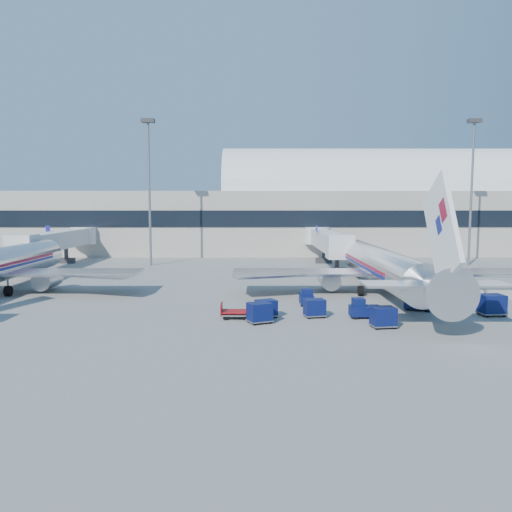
{
  "coord_description": "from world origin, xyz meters",
  "views": [
    {
      "loc": [
        -3.71,
        -47.86,
        9.48
      ],
      "look_at": [
        -3.55,
        6.0,
        3.96
      ],
      "focal_mm": 35.0,
      "sensor_mm": 36.0,
      "label": 1
    }
  ],
  "objects_px": {
    "mast_east": "(472,170)",
    "cart_open_red": "(236,313)",
    "mast_west": "(149,170)",
    "barrier_near": "(468,294)",
    "tug_right": "(417,303)",
    "cart_solo_near": "(383,317)",
    "jetbridge_near": "(326,240)",
    "tug_lead": "(364,309)",
    "cart_train_b": "(266,308)",
    "airliner_main": "(384,267)",
    "jetbridge_mid": "(60,240)",
    "cart_train_a": "(315,308)",
    "tug_left": "(306,297)",
    "cart_train_c": "(260,312)",
    "cart_solo_far": "(492,304)",
    "barrier_mid": "(501,294)"
  },
  "relations": [
    {
      "from": "airliner_main",
      "to": "mast_west",
      "type": "xyz_separation_m",
      "value": [
        -30.0,
        25.49,
        11.87
      ]
    },
    {
      "from": "mast_west",
      "to": "barrier_near",
      "type": "bearing_deg",
      "value": -36.38
    },
    {
      "from": "jetbridge_near",
      "to": "cart_train_c",
      "type": "relative_size",
      "value": 11.92
    },
    {
      "from": "tug_left",
      "to": "cart_solo_near",
      "type": "relative_size",
      "value": 1.22
    },
    {
      "from": "cart_train_a",
      "to": "cart_solo_near",
      "type": "height_order",
      "value": "cart_solo_near"
    },
    {
      "from": "cart_solo_near",
      "to": "jetbridge_near",
      "type": "bearing_deg",
      "value": 79.17
    },
    {
      "from": "tug_lead",
      "to": "cart_train_b",
      "type": "distance_m",
      "value": 8.2
    },
    {
      "from": "airliner_main",
      "to": "cart_train_c",
      "type": "height_order",
      "value": "airliner_main"
    },
    {
      "from": "barrier_near",
      "to": "cart_open_red",
      "type": "distance_m",
      "value": 24.9
    },
    {
      "from": "airliner_main",
      "to": "mast_east",
      "type": "xyz_separation_m",
      "value": [
        20.0,
        25.49,
        11.87
      ]
    },
    {
      "from": "tug_right",
      "to": "cart_train_a",
      "type": "bearing_deg",
      "value": -139.11
    },
    {
      "from": "mast_west",
      "to": "cart_solo_near",
      "type": "xyz_separation_m",
      "value": [
        26.26,
        -40.04,
        -13.92
      ]
    },
    {
      "from": "jetbridge_mid",
      "to": "barrier_near",
      "type": "xyz_separation_m",
      "value": [
        52.4,
        -28.81,
        -3.48
      ]
    },
    {
      "from": "mast_east",
      "to": "cart_train_b",
      "type": "height_order",
      "value": "mast_east"
    },
    {
      "from": "cart_train_b",
      "to": "cart_solo_far",
      "type": "distance_m",
      "value": 19.41
    },
    {
      "from": "barrier_mid",
      "to": "tug_right",
      "type": "xyz_separation_m",
      "value": [
        -10.31,
        -5.57,
        0.26
      ]
    },
    {
      "from": "tug_right",
      "to": "cart_train_a",
      "type": "xyz_separation_m",
      "value": [
        -9.62,
        -2.81,
        0.12
      ]
    },
    {
      "from": "tug_left",
      "to": "cart_train_c",
      "type": "relative_size",
      "value": 1.08
    },
    {
      "from": "barrier_mid",
      "to": "cart_solo_far",
      "type": "xyz_separation_m",
      "value": [
        -4.62,
        -7.79,
        0.53
      ]
    },
    {
      "from": "tug_left",
      "to": "cart_train_b",
      "type": "bearing_deg",
      "value": 144.06
    },
    {
      "from": "tug_right",
      "to": "mast_west",
      "type": "bearing_deg",
      "value": 157.33
    },
    {
      "from": "airliner_main",
      "to": "mast_west",
      "type": "relative_size",
      "value": 1.65
    },
    {
      "from": "cart_train_a",
      "to": "cart_train_b",
      "type": "xyz_separation_m",
      "value": [
        -4.09,
        -0.11,
        -0.03
      ]
    },
    {
      "from": "barrier_near",
      "to": "tug_lead",
      "type": "height_order",
      "value": "tug_lead"
    },
    {
      "from": "jetbridge_near",
      "to": "cart_open_red",
      "type": "height_order",
      "value": "jetbridge_near"
    },
    {
      "from": "tug_right",
      "to": "cart_solo_far",
      "type": "xyz_separation_m",
      "value": [
        5.69,
        -2.22,
        0.27
      ]
    },
    {
      "from": "mast_west",
      "to": "jetbridge_mid",
      "type": "bearing_deg",
      "value": 176.79
    },
    {
      "from": "jetbridge_near",
      "to": "tug_right",
      "type": "xyz_separation_m",
      "value": [
        3.39,
        -34.38,
        -3.22
      ]
    },
    {
      "from": "tug_lead",
      "to": "jetbridge_near",
      "type": "bearing_deg",
      "value": 87.32
    },
    {
      "from": "jetbridge_mid",
      "to": "cart_solo_far",
      "type": "bearing_deg",
      "value": -35.62
    },
    {
      "from": "airliner_main",
      "to": "cart_train_a",
      "type": "distance_m",
      "value": 14.05
    },
    {
      "from": "airliner_main",
      "to": "cart_train_b",
      "type": "height_order",
      "value": "airliner_main"
    },
    {
      "from": "tug_left",
      "to": "barrier_mid",
      "type": "bearing_deg",
      "value": -80.86
    },
    {
      "from": "cart_train_a",
      "to": "jetbridge_mid",
      "type": "bearing_deg",
      "value": 122.38
    },
    {
      "from": "mast_east",
      "to": "cart_open_red",
      "type": "distance_m",
      "value": 52.96
    },
    {
      "from": "barrier_near",
      "to": "tug_right",
      "type": "relative_size",
      "value": 1.13
    },
    {
      "from": "tug_right",
      "to": "cart_solo_near",
      "type": "height_order",
      "value": "cart_solo_near"
    },
    {
      "from": "jetbridge_near",
      "to": "tug_lead",
      "type": "distance_m",
      "value": 37.64
    },
    {
      "from": "jetbridge_near",
      "to": "cart_solo_near",
      "type": "relative_size",
      "value": 13.39
    },
    {
      "from": "mast_east",
      "to": "tug_right",
      "type": "xyz_separation_m",
      "value": [
        -19.01,
        -33.57,
        -14.08
      ]
    },
    {
      "from": "tug_right",
      "to": "airliner_main",
      "type": "bearing_deg",
      "value": 121.61
    },
    {
      "from": "barrier_near",
      "to": "cart_train_b",
      "type": "relative_size",
      "value": 1.43
    },
    {
      "from": "cart_solo_near",
      "to": "cart_solo_far",
      "type": "height_order",
      "value": "cart_solo_far"
    },
    {
      "from": "jetbridge_mid",
      "to": "cart_train_b",
      "type": "bearing_deg",
      "value": -49.65
    },
    {
      "from": "jetbridge_mid",
      "to": "tug_lead",
      "type": "relative_size",
      "value": 10.6
    },
    {
      "from": "cart_train_b",
      "to": "tug_lead",
      "type": "bearing_deg",
      "value": -26.06
    },
    {
      "from": "cart_solo_near",
      "to": "cart_open_red",
      "type": "bearing_deg",
      "value": 155.36
    },
    {
      "from": "cart_train_b",
      "to": "cart_train_c",
      "type": "xyz_separation_m",
      "value": [
        -0.58,
        -1.99,
        0.08
      ]
    },
    {
      "from": "barrier_mid",
      "to": "cart_open_red",
      "type": "xyz_separation_m",
      "value": [
        -26.59,
        -8.8,
        0.02
      ]
    },
    {
      "from": "mast_west",
      "to": "mast_east",
      "type": "xyz_separation_m",
      "value": [
        50.0,
        0.0,
        0.0
      ]
    }
  ]
}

